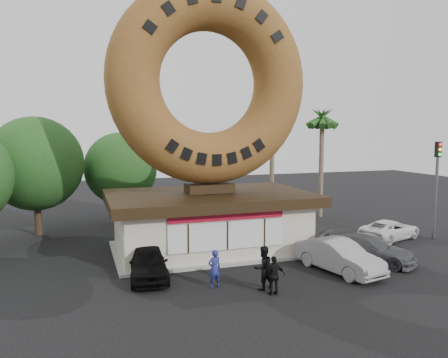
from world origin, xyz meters
name	(u,v)px	position (x,y,z in m)	size (l,w,h in m)	color
ground	(249,285)	(0.00, 0.00, 0.00)	(90.00, 90.00, 0.00)	black
donut_shop	(210,220)	(0.00, 5.98, 1.77)	(11.20, 7.20, 3.80)	beige
giant_donut	(209,82)	(0.00, 6.00, 9.34)	(11.09, 11.09, 2.83)	brown
tree_west	(35,164)	(-9.50, 13.00, 4.64)	(6.00, 6.00, 7.65)	#473321
tree_mid	(121,169)	(-4.00, 15.00, 4.02)	(5.20, 5.20, 6.63)	#473321
palm_near	(273,109)	(7.50, 14.00, 8.41)	(2.60, 2.60, 9.75)	#726651
palm_far	(322,121)	(11.00, 12.50, 7.48)	(2.60, 2.60, 8.75)	#726651
street_lamp	(148,161)	(-1.86, 16.00, 4.48)	(2.11, 0.20, 8.00)	#59595E
traffic_signal	(437,178)	(14.00, 3.99, 3.87)	(0.30, 0.38, 6.07)	#59595E
person_left	(214,269)	(-1.50, 0.27, 0.83)	(0.60, 0.40, 1.65)	navy
person_center	(263,268)	(0.40, -0.62, 0.94)	(0.91, 0.71, 1.88)	black
person_right	(274,276)	(0.58, -1.34, 0.81)	(0.95, 0.40, 1.62)	black
car_black	(148,263)	(-4.02, 2.39, 0.72)	(1.70, 4.22, 1.44)	black
car_silver	(339,256)	(4.78, 0.38, 0.76)	(1.61, 4.61, 1.52)	gray
car_grey	(367,249)	(7.00, 1.22, 0.69)	(1.94, 4.77, 1.38)	#505155
car_white	(390,230)	(11.41, 4.86, 0.60)	(1.99, 4.32, 1.20)	silver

